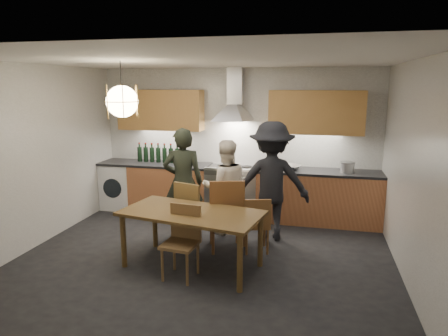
% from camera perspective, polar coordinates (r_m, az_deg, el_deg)
% --- Properties ---
extents(ground, '(5.00, 5.00, 0.00)m').
position_cam_1_polar(ground, '(5.47, -3.09, -13.15)').
color(ground, black).
rests_on(ground, ground).
extents(room_shell, '(5.02, 4.52, 2.61)m').
position_cam_1_polar(room_shell, '(5.00, -3.31, 4.89)').
color(room_shell, white).
rests_on(room_shell, ground).
extents(counter_run, '(5.00, 0.62, 0.90)m').
position_cam_1_polar(counter_run, '(7.09, 1.49, -3.38)').
color(counter_run, '#C97D4D').
rests_on(counter_run, ground).
extents(range_stove, '(0.90, 0.60, 0.92)m').
position_cam_1_polar(range_stove, '(7.10, 1.29, -3.44)').
color(range_stove, silver).
rests_on(range_stove, ground).
extents(wall_fixtures, '(4.30, 0.54, 1.10)m').
position_cam_1_polar(wall_fixtures, '(6.98, 1.56, 8.23)').
color(wall_fixtures, tan).
rests_on(wall_fixtures, ground).
extents(pendant_lamp, '(0.43, 0.43, 0.70)m').
position_cam_1_polar(pendant_lamp, '(5.25, -14.34, 9.19)').
color(pendant_lamp, black).
rests_on(pendant_lamp, ground).
extents(dining_table, '(1.88, 1.18, 0.74)m').
position_cam_1_polar(dining_table, '(5.10, -4.64, -7.14)').
color(dining_table, brown).
rests_on(dining_table, ground).
extents(chair_back_left, '(0.54, 0.54, 0.95)m').
position_cam_1_polar(chair_back_left, '(5.82, -4.70, -5.87)').
color(chair_back_left, brown).
rests_on(chair_back_left, ground).
extents(chair_back_mid, '(0.60, 0.60, 1.05)m').
position_cam_1_polar(chair_back_mid, '(5.55, 0.33, -6.11)').
color(chair_back_mid, brown).
rests_on(chair_back_mid, ground).
extents(chair_back_right, '(0.45, 0.45, 0.80)m').
position_cam_1_polar(chair_back_right, '(5.57, 4.70, -7.62)').
color(chair_back_right, brown).
rests_on(chair_back_right, ground).
extents(chair_front, '(0.44, 0.44, 0.88)m').
position_cam_1_polar(chair_front, '(4.94, -5.91, -9.63)').
color(chair_front, brown).
rests_on(chair_front, ground).
extents(person_left, '(0.70, 0.55, 1.68)m').
position_cam_1_polar(person_left, '(6.16, -5.85, -2.04)').
color(person_left, black).
rests_on(person_left, ground).
extents(person_mid, '(0.88, 0.79, 1.48)m').
position_cam_1_polar(person_mid, '(6.24, 0.17, -2.73)').
color(person_mid, white).
rests_on(person_mid, ground).
extents(person_right, '(1.25, 0.85, 1.79)m').
position_cam_1_polar(person_right, '(6.00, 6.75, -1.91)').
color(person_right, black).
rests_on(person_right, ground).
extents(mixing_bowl, '(0.42, 0.42, 0.08)m').
position_cam_1_polar(mixing_bowl, '(6.85, 9.55, 0.12)').
color(mixing_bowl, '#B5B5B9').
rests_on(mixing_bowl, counter_run).
extents(stock_pot, '(0.26, 0.26, 0.16)m').
position_cam_1_polar(stock_pot, '(6.83, 17.19, 0.06)').
color(stock_pot, '#BABBBE').
rests_on(stock_pot, counter_run).
extents(wine_bottles, '(0.95, 0.08, 0.35)m').
position_cam_1_polar(wine_bottles, '(7.45, -8.93, 2.13)').
color(wine_bottles, black).
rests_on(wine_bottles, counter_run).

